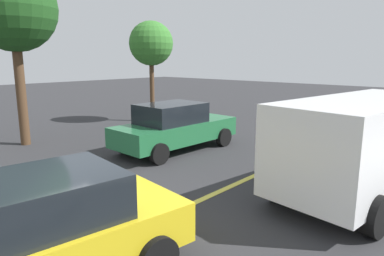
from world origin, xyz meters
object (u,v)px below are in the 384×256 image
at_px(tree_left_verge, 151,44).
at_px(tree_centre_verge, 13,10).
at_px(white_van, 365,141).
at_px(car_green_behind_van, 175,127).
at_px(car_yellow_far_lane, 25,237).

distance_m(tree_left_verge, tree_centre_verge, 6.38).
xyz_separation_m(white_van, tree_centre_verge, (-3.10, 10.50, 3.40)).
distance_m(car_green_behind_van, tree_left_verge, 6.49).
distance_m(car_yellow_far_lane, car_green_behind_van, 7.49).
bearing_deg(car_yellow_far_lane, tree_left_verge, 41.34).
bearing_deg(white_van, car_yellow_far_lane, 161.49).
height_order(car_yellow_far_lane, tree_left_verge, tree_left_verge).
bearing_deg(white_van, tree_centre_verge, 106.44).
height_order(tree_left_verge, tree_centre_verge, tree_centre_verge).
height_order(white_van, tree_left_verge, tree_left_verge).
xyz_separation_m(white_van, car_green_behind_van, (-0.03, 5.94, -0.46)).
bearing_deg(tree_centre_verge, white_van, -73.56).
height_order(white_van, car_green_behind_van, white_van).
relative_size(white_van, tree_centre_verge, 0.88).
bearing_deg(car_green_behind_van, tree_centre_verge, 123.97).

